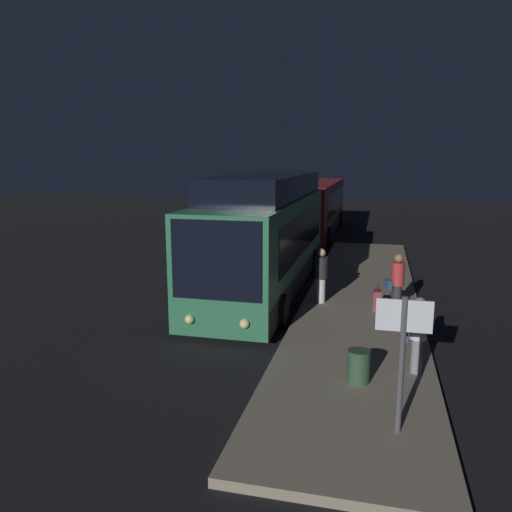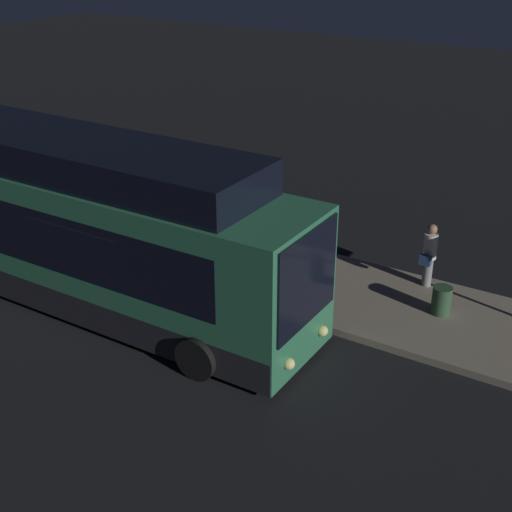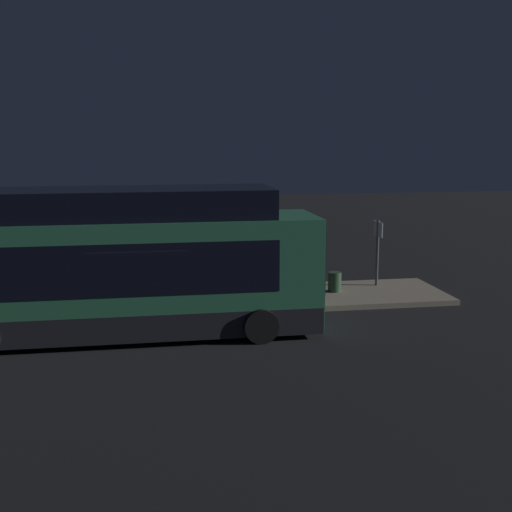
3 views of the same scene
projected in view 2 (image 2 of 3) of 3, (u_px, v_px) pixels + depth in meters
ground at (120, 309)px, 16.57m from camera, size 80.00×80.00×0.00m
platform at (203, 254)px, 19.07m from camera, size 20.00×3.43×0.17m
bus_lead at (97, 233)px, 16.09m from camera, size 10.74×2.83×3.94m
passenger_boarding at (271, 219)px, 18.70m from camera, size 0.52×0.62×1.67m
passenger_waiting at (211, 246)px, 17.20m from camera, size 0.53×0.53×1.66m
passenger_with_bags at (429, 253)px, 16.90m from camera, size 0.33×0.50×1.59m
suitcase at (262, 247)px, 18.55m from camera, size 0.41×0.21×0.82m
trash_bin at (442, 300)px, 15.94m from camera, size 0.44×0.44×0.65m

